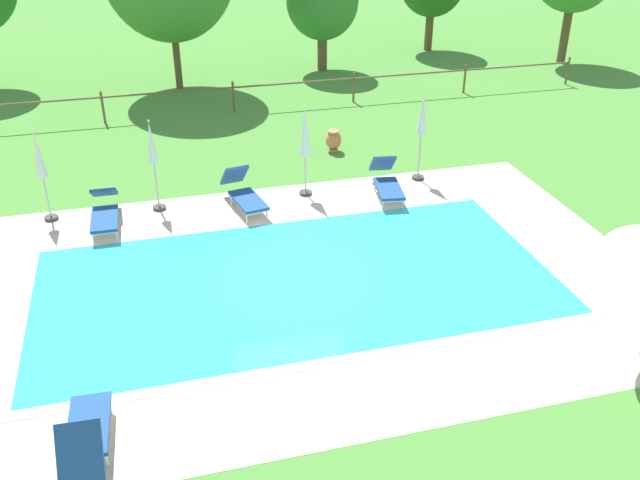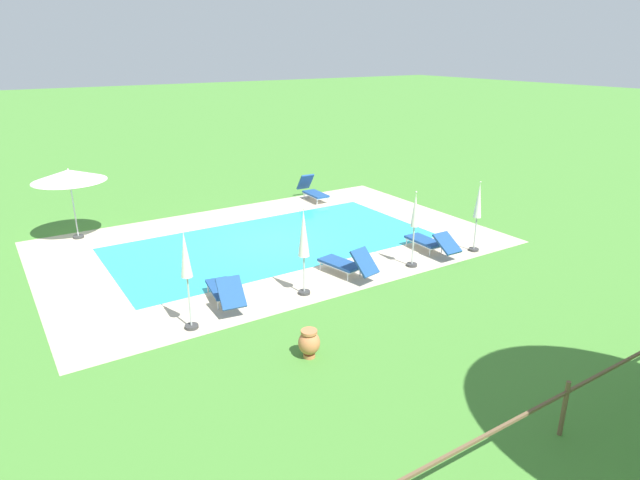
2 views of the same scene
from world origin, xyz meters
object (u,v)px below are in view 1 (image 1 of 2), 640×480
patio_umbrella_closed_row_mid_west (422,121)px  sun_lounger_south_mid (86,433)px  sun_lounger_north_near_steps (244,193)px  tree_east_mid (322,1)px  patio_umbrella_closed_row_west (305,137)px  patio_umbrella_closed_row_centre (40,162)px  terracotta_urn_near_fence (333,140)px  sun_lounger_north_far (104,211)px  patio_umbrella_closed_row_mid_east (152,153)px  sun_lounger_north_mid (387,182)px

patio_umbrella_closed_row_mid_west → sun_lounger_south_mid: bearing=-136.2°
sun_lounger_north_near_steps → tree_east_mid: (5.20, 11.91, 2.33)m
patio_umbrella_closed_row_west → patio_umbrella_closed_row_centre: (-6.25, 0.19, -0.09)m
tree_east_mid → terracotta_urn_near_fence: bearing=-103.0°
terracotta_urn_near_fence → patio_umbrella_closed_row_mid_west: bearing=-57.0°
sun_lounger_north_far → patio_umbrella_closed_row_mid_east: size_ratio=0.88×
patio_umbrella_closed_row_mid_west → patio_umbrella_closed_row_mid_east: (-6.89, -0.08, -0.15)m
sun_lounger_south_mid → patio_umbrella_closed_row_mid_east: (1.45, 7.91, 1.10)m
sun_lounger_north_mid → patio_umbrella_closed_row_west: patio_umbrella_closed_row_west is taller
patio_umbrella_closed_row_west → sun_lounger_south_mid: bearing=-123.4°
sun_lounger_north_far → patio_umbrella_closed_row_mid_west: bearing=4.4°
patio_umbrella_closed_row_mid_west → terracotta_urn_near_fence: (-1.66, 2.55, -1.30)m
sun_lounger_north_near_steps → patio_umbrella_closed_row_mid_west: (4.83, 0.53, 1.26)m
sun_lounger_north_far → sun_lounger_south_mid: sun_lounger_south_mid is taller
sun_lounger_north_far → patio_umbrella_closed_row_centre: size_ratio=0.89×
patio_umbrella_closed_row_mid_west → tree_east_mid: 11.43m
patio_umbrella_closed_row_mid_west → patio_umbrella_closed_row_mid_east: size_ratio=1.06×
sun_lounger_north_mid → patio_umbrella_closed_row_mid_east: bearing=173.1°
patio_umbrella_closed_row_west → tree_east_mid: (3.56, 11.54, 1.14)m
sun_lounger_north_far → tree_east_mid: tree_east_mid is taller
patio_umbrella_closed_row_centre → terracotta_urn_near_fence: size_ratio=3.61×
sun_lounger_south_mid → sun_lounger_north_far: bearing=88.5°
sun_lounger_south_mid → patio_umbrella_closed_row_mid_east: size_ratio=0.80×
sun_lounger_north_far → patio_umbrella_closed_row_west: size_ratio=0.86×
sun_lounger_north_mid → patio_umbrella_closed_row_centre: (-8.25, 0.79, 1.10)m
sun_lounger_north_near_steps → patio_umbrella_closed_row_mid_east: 2.38m
sun_lounger_north_mid → patio_umbrella_closed_row_mid_west: 1.89m
tree_east_mid → patio_umbrella_closed_row_mid_west: bearing=-91.9°
patio_umbrella_closed_row_west → patio_umbrella_closed_row_mid_west: bearing=3.1°
patio_umbrella_closed_row_west → tree_east_mid: 12.13m
sun_lounger_south_mid → patio_umbrella_closed_row_mid_west: (8.34, 7.99, 1.25)m
patio_umbrella_closed_row_centre → patio_umbrella_closed_row_west: bearing=-1.8°
sun_lounger_north_mid → patio_umbrella_closed_row_west: (-2.00, 0.60, 1.19)m
tree_east_mid → sun_lounger_north_far: bearing=-125.4°
sun_lounger_north_near_steps → patio_umbrella_closed_row_mid_east: patio_umbrella_closed_row_mid_east is taller
sun_lounger_north_near_steps → sun_lounger_south_mid: 8.24m
patio_umbrella_closed_row_west → tree_east_mid: bearing=72.9°
sun_lounger_south_mid → terracotta_urn_near_fence: 12.48m
sun_lounger_north_far → patio_umbrella_closed_row_west: patio_umbrella_closed_row_west is taller
sun_lounger_north_near_steps → patio_umbrella_closed_row_west: bearing=12.5°
sun_lounger_south_mid → sun_lounger_north_mid: bearing=45.3°
sun_lounger_north_mid → patio_umbrella_closed_row_west: bearing=163.4°
sun_lounger_south_mid → patio_umbrella_closed_row_mid_east: patio_umbrella_closed_row_mid_east is taller
sun_lounger_north_mid → patio_umbrella_closed_row_mid_east: size_ratio=0.87×
terracotta_urn_near_fence → sun_lounger_north_far: bearing=-153.9°
sun_lounger_north_far → patio_umbrella_closed_row_west: 5.14m
sun_lounger_north_mid → patio_umbrella_closed_row_mid_east: (-5.71, 0.69, 1.11)m
sun_lounger_north_far → terracotta_urn_near_fence: bearing=26.1°
sun_lounger_north_far → patio_umbrella_closed_row_mid_east: patio_umbrella_closed_row_mid_east is taller
sun_lounger_south_mid → patio_umbrella_closed_row_west: bearing=56.6°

